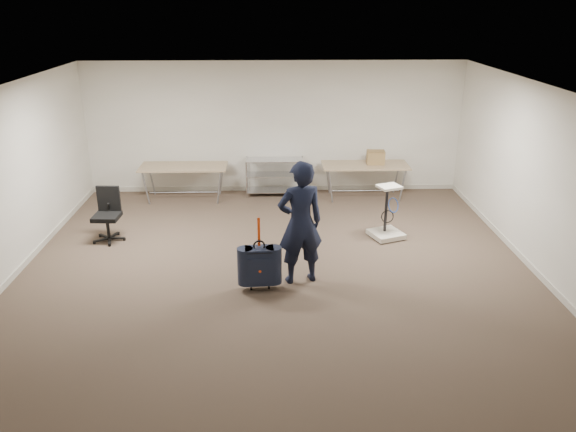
{
  "coord_description": "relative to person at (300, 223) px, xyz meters",
  "views": [
    {
      "loc": [
        -0.05,
        -7.35,
        3.96
      ],
      "look_at": [
        0.17,
        0.3,
        1.0
      ],
      "focal_mm": 35.0,
      "sensor_mm": 36.0,
      "label": 1
    }
  ],
  "objects": [
    {
      "name": "ground",
      "position": [
        -0.35,
        -0.18,
        -0.93
      ],
      "size": [
        9.0,
        9.0,
        0.0
      ],
      "primitive_type": "plane",
      "color": "#443429",
      "rests_on": "ground"
    },
    {
      "name": "room_shell",
      "position": [
        -0.35,
        1.2,
        -0.88
      ],
      "size": [
        8.0,
        9.0,
        9.0
      ],
      "color": "beige",
      "rests_on": "ground"
    },
    {
      "name": "folding_table_left",
      "position": [
        -2.25,
        3.77,
        -0.26
      ],
      "size": [
        1.8,
        0.75,
        0.73
      ],
      "color": "#8C7356",
      "rests_on": "ground"
    },
    {
      "name": "folding_table_right",
      "position": [
        1.55,
        3.77,
        -0.26
      ],
      "size": [
        1.8,
        0.75,
        0.73
      ],
      "color": "#8C7356",
      "rests_on": "ground"
    },
    {
      "name": "wire_shelf",
      "position": [
        -0.35,
        4.02,
        -0.49
      ],
      "size": [
        1.22,
        0.47,
        0.8
      ],
      "color": "silver",
      "rests_on": "ground"
    },
    {
      "name": "person",
      "position": [
        0.0,
        0.0,
        0.0
      ],
      "size": [
        0.77,
        0.6,
        1.87
      ],
      "primitive_type": "imported",
      "rotation": [
        0.0,
        0.0,
        3.4
      ],
      "color": "black",
      "rests_on": "ground"
    },
    {
      "name": "suitcase",
      "position": [
        -0.59,
        -0.26,
        -0.55
      ],
      "size": [
        0.42,
        0.26,
        1.12
      ],
      "color": "#161932",
      "rests_on": "ground"
    },
    {
      "name": "office_chair",
      "position": [
        -3.28,
        1.64,
        -0.65
      ],
      "size": [
        0.57,
        0.57,
        0.94
      ],
      "color": "black",
      "rests_on": "ground"
    },
    {
      "name": "equipment_cart",
      "position": [
        1.62,
        1.6,
        -0.68
      ],
      "size": [
        0.68,
        0.68,
        0.97
      ],
      "color": "silver",
      "rests_on": "ground"
    },
    {
      "name": "cardboard_box",
      "position": [
        1.77,
        3.83,
        -0.07
      ],
      "size": [
        0.39,
        0.3,
        0.28
      ],
      "primitive_type": "cube",
      "rotation": [
        0.0,
        0.0,
        -0.08
      ],
      "color": "olive",
      "rests_on": "folding_table_right"
    }
  ]
}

